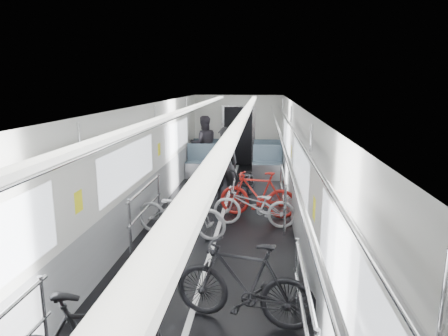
# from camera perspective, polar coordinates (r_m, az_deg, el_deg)

# --- Properties ---
(car_shell) EXTENTS (3.02, 14.01, 2.41)m
(car_shell) POSITION_cam_1_polar(r_m,az_deg,el_deg) (8.64, -0.11, 0.81)
(car_shell) COLOR black
(car_shell) RESTS_ON ground
(bike_left_far) EXTENTS (1.90, 1.06, 0.94)m
(bike_left_far) POSITION_cam_1_polar(r_m,az_deg,el_deg) (7.48, -6.22, -6.29)
(bike_left_far) COLOR #999A9D
(bike_left_far) RESTS_ON floor
(bike_right_near) EXTENTS (1.79, 0.86, 1.03)m
(bike_right_near) POSITION_cam_1_polar(r_m,az_deg,el_deg) (4.90, 2.85, -16.03)
(bike_right_near) COLOR black
(bike_right_near) RESTS_ON floor
(bike_right_mid) EXTENTS (1.70, 0.76, 0.87)m
(bike_right_mid) POSITION_cam_1_polar(r_m,az_deg,el_deg) (7.97, 4.31, -5.37)
(bike_right_mid) COLOR #BABCC0
(bike_right_mid) RESTS_ON floor
(bike_right_far) EXTENTS (1.71, 0.74, 0.99)m
(bike_right_far) POSITION_cam_1_polar(r_m,az_deg,el_deg) (8.52, 4.86, -3.76)
(bike_right_far) COLOR red
(bike_right_far) RESTS_ON floor
(bike_aisle) EXTENTS (0.90, 1.67, 0.83)m
(bike_aisle) POSITION_cam_1_polar(r_m,az_deg,el_deg) (9.67, 2.98, -2.29)
(bike_aisle) COLOR black
(bike_aisle) RESTS_ON floor
(person_standing) EXTENTS (0.75, 0.60, 1.79)m
(person_standing) POSITION_cam_1_polar(r_m,az_deg,el_deg) (9.69, 0.07, 0.66)
(person_standing) COLOR black
(person_standing) RESTS_ON floor
(person_seated) EXTENTS (1.04, 0.92, 1.79)m
(person_seated) POSITION_cam_1_polar(r_m,az_deg,el_deg) (12.78, -2.88, 3.47)
(person_seated) COLOR #2C282F
(person_seated) RESTS_ON floor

